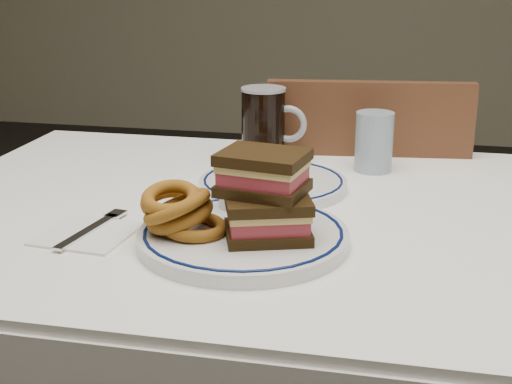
% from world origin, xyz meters
% --- Properties ---
extents(dining_table, '(1.27, 0.87, 0.75)m').
position_xyz_m(dining_table, '(0.00, 0.00, 0.64)').
color(dining_table, white).
rests_on(dining_table, floor).
extents(chair_far, '(0.46, 0.46, 0.90)m').
position_xyz_m(chair_far, '(0.09, 0.48, 0.49)').
color(chair_far, '#432715').
rests_on(chair_far, floor).
extents(main_plate, '(0.30, 0.30, 0.02)m').
position_xyz_m(main_plate, '(-0.04, -0.16, 0.76)').
color(main_plate, silver).
rests_on(main_plate, dining_table).
extents(reuben_sandwich, '(0.14, 0.13, 0.12)m').
position_xyz_m(reuben_sandwich, '(-0.01, -0.17, 0.83)').
color(reuben_sandwich, black).
rests_on(reuben_sandwich, main_plate).
extents(onion_rings_main, '(0.13, 0.13, 0.07)m').
position_xyz_m(onion_rings_main, '(-0.13, -0.17, 0.80)').
color(onion_rings_main, brown).
rests_on(onion_rings_main, main_plate).
extents(ketchup_ramekin, '(0.06, 0.06, 0.03)m').
position_xyz_m(ketchup_ramekin, '(-0.07, -0.06, 0.79)').
color(ketchup_ramekin, silver).
rests_on(ketchup_ramekin, main_plate).
extents(beer_mug, '(0.13, 0.09, 0.15)m').
position_xyz_m(beer_mug, '(-0.10, 0.28, 0.82)').
color(beer_mug, black).
rests_on(beer_mug, dining_table).
extents(water_glass, '(0.07, 0.07, 0.11)m').
position_xyz_m(water_glass, '(0.12, 0.25, 0.81)').
color(water_glass, '#8EA5B7').
rests_on(water_glass, dining_table).
extents(far_plate, '(0.26, 0.26, 0.02)m').
position_xyz_m(far_plate, '(-0.05, 0.10, 0.76)').
color(far_plate, silver).
rests_on(far_plate, dining_table).
extents(onion_rings_far, '(0.12, 0.10, 0.06)m').
position_xyz_m(onion_rings_far, '(-0.05, 0.10, 0.78)').
color(onion_rings_far, brown).
rests_on(onion_rings_far, far_plate).
extents(napkin_fork, '(0.14, 0.17, 0.01)m').
position_xyz_m(napkin_fork, '(-0.27, -0.17, 0.75)').
color(napkin_fork, white).
rests_on(napkin_fork, dining_table).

